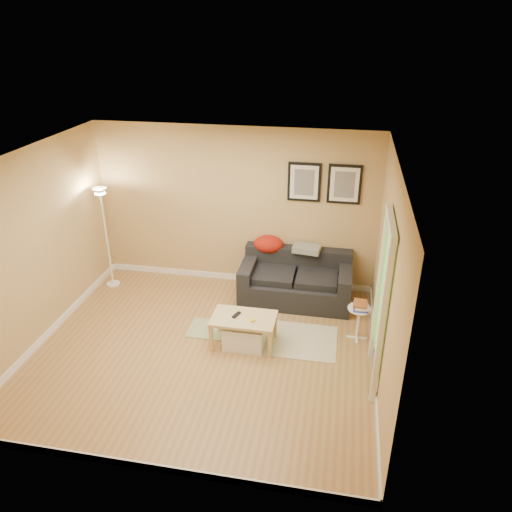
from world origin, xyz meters
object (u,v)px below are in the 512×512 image
side_table (358,323)px  floor_lamp (107,241)px  storage_bin (244,335)px  sofa (296,279)px  book_stack (361,305)px  coffee_table (244,331)px

side_table → floor_lamp: bearing=168.7°
storage_bin → side_table: 1.57m
sofa → side_table: bearing=-42.5°
storage_bin → book_stack: (1.51, 0.46, 0.37)m
coffee_table → storage_bin: (0.02, -0.04, -0.04)m
sofa → side_table: sofa is taller
book_stack → floor_lamp: size_ratio=0.15×
sofa → book_stack: (0.98, -0.88, 0.16)m
storage_bin → book_stack: 1.62m
side_table → floor_lamp: 4.14m
sofa → floor_lamp: 3.08m
storage_bin → book_stack: size_ratio=2.13×
book_stack → floor_lamp: floor_lamp is taller
sofa → side_table: size_ratio=3.42×
coffee_table → storage_bin: coffee_table is taller
coffee_table → sofa: bearing=80.4°
book_stack → side_table: bearing=-154.8°
sofa → storage_bin: (-0.54, -1.34, -0.20)m
floor_lamp → book_stack: bearing=-11.2°
coffee_table → storage_bin: size_ratio=1.53×
coffee_table → floor_lamp: 2.84m
sofa → coffee_table: size_ratio=1.98×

